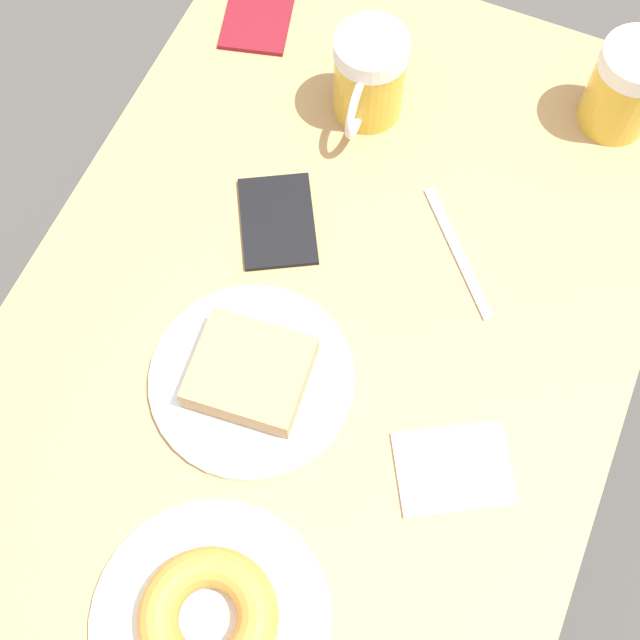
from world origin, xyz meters
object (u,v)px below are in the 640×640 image
object	(u,v)px
napkin_folded	(453,468)
fork	(458,252)
plate_with_donut	(209,619)
beer_mug_left	(628,87)
passport_near_edge	(278,221)
plate_with_cake	(251,376)
passport_far_edge	(258,15)
beer_mug_center	(369,77)

from	to	relation	value
napkin_folded	fork	size ratio (longest dim) A/B	1.05
plate_with_donut	napkin_folded	size ratio (longest dim) A/B	1.59
plate_with_donut	beer_mug_left	bearing A→B (deg)	-105.14
beer_mug_left	napkin_folded	world-z (taller)	beer_mug_left
fork	passport_near_edge	size ratio (longest dim) A/B	0.95
plate_with_cake	passport_far_edge	size ratio (longest dim) A/B	1.60
beer_mug_left	beer_mug_center	xyz separation A→B (m)	(0.30, 0.11, 0.00)
plate_with_donut	passport_near_edge	distance (m)	0.47
plate_with_cake	beer_mug_center	world-z (taller)	beer_mug_center
beer_mug_left	beer_mug_center	world-z (taller)	same
beer_mug_center	beer_mug_left	bearing A→B (deg)	-159.53
beer_mug_center	passport_near_edge	distance (m)	0.21
plate_with_cake	plate_with_donut	bearing A→B (deg)	105.88
fork	plate_with_cake	bearing A→B (deg)	57.19
fork	passport_near_edge	distance (m)	0.22
plate_with_donut	passport_far_edge	bearing A→B (deg)	-68.71
plate_with_cake	plate_with_donut	distance (m)	0.26
beer_mug_left	passport_near_edge	bearing A→B (deg)	42.98
plate_with_donut	napkin_folded	bearing A→B (deg)	-125.18
plate_with_donut	fork	xyz separation A→B (m)	(-0.09, -0.49, -0.02)
beer_mug_left	beer_mug_center	distance (m)	0.32
napkin_folded	fork	distance (m)	0.26
napkin_folded	passport_near_edge	world-z (taller)	passport_near_edge
beer_mug_center	plate_with_donut	bearing A→B (deg)	98.12
napkin_folded	passport_far_edge	distance (m)	0.67
plate_with_donut	passport_near_edge	xyz separation A→B (m)	(0.13, -0.45, -0.02)
plate_with_donut	passport_far_edge	world-z (taller)	plate_with_donut
beer_mug_left	fork	distance (m)	0.30
napkin_folded	passport_far_edge	xyz separation A→B (m)	(0.46, -0.49, 0.00)
plate_with_cake	passport_near_edge	size ratio (longest dim) A/B	1.50
fork	passport_near_edge	xyz separation A→B (m)	(0.22, 0.05, 0.00)
plate_with_cake	napkin_folded	bearing A→B (deg)	178.50
plate_with_cake	fork	size ratio (longest dim) A/B	1.58
plate_with_donut	beer_mug_center	bearing A→B (deg)	-81.88
plate_with_cake	passport_near_edge	xyz separation A→B (m)	(0.06, -0.20, -0.01)
plate_with_cake	passport_far_edge	bearing A→B (deg)	-66.05
plate_with_cake	beer_mug_left	size ratio (longest dim) A/B	1.86
plate_with_donut	plate_with_cake	bearing A→B (deg)	-74.12
passport_near_edge	passport_far_edge	xyz separation A→B (m)	(0.16, -0.28, 0.00)
plate_with_cake	passport_near_edge	bearing A→B (deg)	-73.84
fork	passport_far_edge	bearing A→B (deg)	-32.48
plate_with_cake	passport_far_edge	distance (m)	0.53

